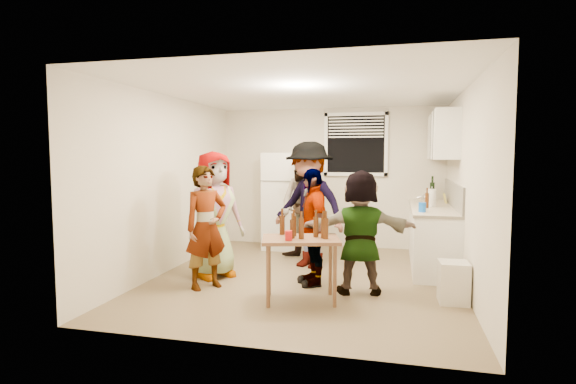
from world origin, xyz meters
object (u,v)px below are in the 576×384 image
(beer_bottle_counter, at_px, (427,208))
(beer_bottle_table, at_px, (292,238))
(guest_back_left, at_px, (304,261))
(serving_table, at_px, (301,301))
(guest_grey, at_px, (215,276))
(refrigerator, at_px, (285,201))
(wine_bottle, at_px, (432,201))
(kettle, at_px, (427,203))
(guest_back_right, at_px, (309,267))
(trash_bin, at_px, (454,281))
(blue_cup, at_px, (422,212))
(red_cup, at_px, (289,240))
(guest_orange, at_px, (359,293))
(guest_stripe, at_px, (207,288))
(guest_black, at_px, (312,284))

(beer_bottle_counter, bearing_deg, beer_bottle_table, -129.54)
(guest_back_left, bearing_deg, serving_table, -48.25)
(beer_bottle_counter, distance_m, guest_grey, 3.17)
(beer_bottle_table, xyz_separation_m, guest_back_left, (-0.28, 1.97, -0.73))
(beer_bottle_counter, bearing_deg, refrigerator, 157.65)
(beer_bottle_table, bearing_deg, wine_bottle, 60.26)
(kettle, height_order, beer_bottle_counter, beer_bottle_counter)
(serving_table, xyz_separation_m, guest_back_right, (-0.20, 1.56, 0.00))
(serving_table, height_order, guest_back_right, serving_table)
(beer_bottle_counter, bearing_deg, trash_bin, -81.85)
(beer_bottle_counter, distance_m, serving_table, 2.52)
(guest_back_left, bearing_deg, blue_cup, 12.18)
(refrigerator, height_order, blue_cup, refrigerator)
(red_cup, bearing_deg, guest_orange, 41.15)
(kettle, distance_m, guest_stripe, 3.68)
(wine_bottle, distance_m, beer_bottle_table, 3.45)
(guest_grey, bearing_deg, serving_table, -79.15)
(red_cup, relative_size, guest_stripe, 0.07)
(guest_grey, distance_m, guest_black, 1.37)
(red_cup, relative_size, guest_orange, 0.07)
(blue_cup, distance_m, guest_back_right, 1.84)
(beer_bottle_counter, bearing_deg, serving_table, -128.68)
(wine_bottle, distance_m, guest_orange, 2.82)
(guest_stripe, bearing_deg, kettle, -12.69)
(guest_grey, bearing_deg, guest_orange, -58.73)
(serving_table, bearing_deg, blue_cup, 43.77)
(guest_back_right, bearing_deg, red_cup, -61.16)
(guest_black, bearing_deg, guest_grey, -118.63)
(red_cup, xyz_separation_m, guest_back_right, (-0.11, 1.74, -0.73))
(kettle, bearing_deg, guest_back_right, -130.30)
(wine_bottle, bearing_deg, guest_back_right, -142.90)
(beer_bottle_table, distance_m, guest_back_left, 2.12)
(beer_bottle_counter, height_order, blue_cup, beer_bottle_counter)
(blue_cup, distance_m, red_cup, 2.12)
(beer_bottle_counter, bearing_deg, guest_stripe, -149.28)
(serving_table, height_order, guest_black, serving_table)
(red_cup, bearing_deg, wine_bottle, 61.14)
(blue_cup, xyz_separation_m, guest_stripe, (-2.63, -1.10, -0.90))
(wine_bottle, height_order, trash_bin, wine_bottle)
(beer_bottle_table, xyz_separation_m, guest_orange, (0.72, 0.51, -0.73))
(trash_bin, relative_size, guest_orange, 0.31)
(red_cup, relative_size, guest_black, 0.07)
(guest_black, bearing_deg, serving_table, -27.34)
(wine_bottle, bearing_deg, red_cup, -118.86)
(trash_bin, bearing_deg, serving_table, -168.57)
(beer_bottle_counter, xyz_separation_m, blue_cup, (-0.09, -0.52, -0.00))
(refrigerator, xyz_separation_m, guest_orange, (1.51, -2.35, -0.85))
(guest_back_left, bearing_deg, beer_bottle_counter, 28.53)
(trash_bin, distance_m, guest_back_left, 2.60)
(blue_cup, height_order, guest_back_left, blue_cup)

